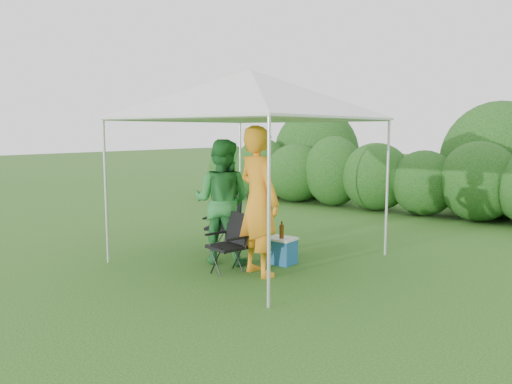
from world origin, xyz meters
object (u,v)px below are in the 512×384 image
Objects in this scene: woman at (222,201)px; cooler at (280,250)px; chair_right at (231,239)px; chair_left at (225,220)px; man at (259,201)px; canopy at (250,95)px.

cooler is (0.71, 0.48, -0.71)m from woman.
chair_right reaches higher than cooler.
chair_right is 1.29m from chair_left.
chair_right is at bearing 37.40° from man.
man reaches higher than chair_left.
man reaches higher than cooler.
chair_left is 0.86m from woman.
cooler is (-0.11, 0.64, -0.81)m from man.
man is at bearing -50.25° from chair_left.
woman is at bearing -70.95° from chair_left.
cooler is (0.50, 0.08, -2.27)m from canopy.
canopy is 1.62m from woman.
woman is at bearing -118.13° from canopy.
cooler is at bearing -169.15° from woman.
man reaches higher than chair_right.
woman is (0.48, -0.58, 0.42)m from chair_left.
cooler is at bearing 82.55° from chair_right.
man is (0.37, 0.15, 0.54)m from chair_right.
woman is (-0.22, -0.40, -1.55)m from canopy.
cooler is (1.20, -0.10, -0.29)m from chair_left.
canopy is at bearing -35.01° from chair_left.
canopy is 2.10m from chair_left.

